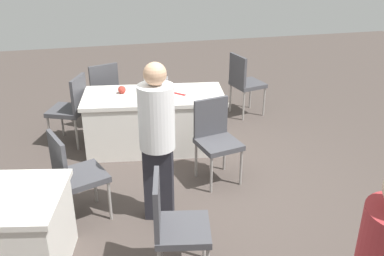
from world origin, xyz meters
name	(u,v)px	position (x,y,z in m)	size (l,w,h in m)	color
ground_plane	(202,201)	(0.00, 0.00, 0.00)	(14.40, 14.40, 0.00)	#4C423D
table_foreground	(155,121)	(0.29, -1.41, 0.37)	(1.90, 1.05, 0.74)	silver
chair_near_front	(216,136)	(-0.27, -0.45, 0.55)	(0.53, 0.53, 0.95)	#9E9993
chair_tucked_left	(71,106)	(1.35, -1.76, 0.54)	(0.58, 0.58, 0.95)	#9E9993
chair_tucked_right	(174,222)	(0.49, 1.00, 0.54)	(0.51, 0.51, 0.94)	#9E9993
chair_aisle	(102,90)	(0.93, -2.29, 0.55)	(0.56, 0.56, 0.96)	#9E9993
chair_by_pillar	(74,172)	(1.28, 0.02, 0.55)	(0.57, 0.57, 0.95)	#9E9993
chair_back_row	(244,80)	(-1.22, -2.20, 0.56)	(0.53, 0.53, 0.97)	#9E9993
person_presenter	(157,136)	(0.48, 0.14, 0.90)	(0.42, 0.42, 1.62)	#26262D
laptop_silver	(156,91)	(0.26, -1.43, 0.78)	(0.36, 0.34, 0.21)	silver
yarn_ball	(122,90)	(0.69, -1.54, 0.79)	(0.10, 0.10, 0.10)	#B2382D
scissors_red	(179,94)	(-0.03, -1.34, 0.75)	(0.18, 0.04, 0.01)	red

